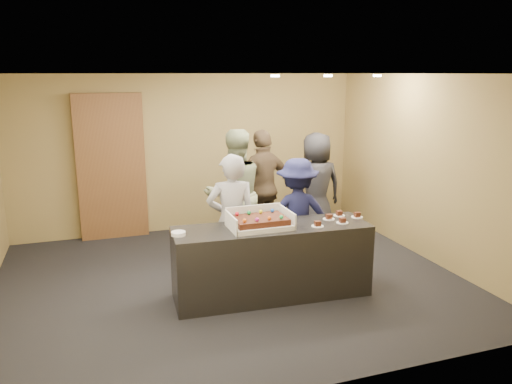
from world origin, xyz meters
The scene contains 17 objects.
room centered at (0.00, 0.00, 1.35)m, with size 6.04×6.00×2.70m.
serving_counter centered at (0.35, -0.60, 0.45)m, with size 2.40×0.70×0.90m, color black.
storage_cabinet centered at (-1.34, 2.41, 1.20)m, with size 1.09×0.15×2.40m, color brown.
cake_box centered at (0.20, -0.57, 0.95)m, with size 0.74×0.51×0.22m.
sheet_cake centered at (0.20, -0.60, 1.00)m, with size 0.63×0.43×0.12m.
plate_stack centered at (-0.78, -0.57, 0.92)m, with size 0.17×0.17×0.04m, color white.
slice_a centered at (0.88, -0.78, 0.92)m, with size 0.15×0.15×0.07m.
slice_b centered at (1.14, -0.56, 0.92)m, with size 0.15×0.15×0.07m.
slice_c centered at (1.23, -0.75, 0.92)m, with size 0.15×0.15×0.07m.
slice_d centered at (1.34, -0.45, 0.92)m, with size 0.15×0.15×0.07m.
slice_e centered at (1.53, -0.59, 0.92)m, with size 0.15×0.15×0.07m.
person_server_grey centered at (-0.02, -0.15, 0.87)m, with size 0.64×0.42×1.74m, color #A1A1A6.
person_sage_man centered at (0.32, 0.90, 0.96)m, with size 0.93×0.73×1.92m, color gray.
person_navy_man centered at (0.99, 0.11, 0.79)m, with size 1.02×0.59×1.58m, color #191B45.
person_brown_extra centered at (0.92, 1.28, 0.93)m, with size 1.09×0.45×1.86m, color brown.
person_dark_suit centered at (1.82, 1.23, 0.89)m, with size 0.87×0.57×1.78m, color #222327.
ceiling_spotlights centered at (1.60, 0.50, 2.67)m, with size 1.72×0.12×0.03m.
Camera 1 is at (-1.70, -6.00, 2.71)m, focal length 35.00 mm.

